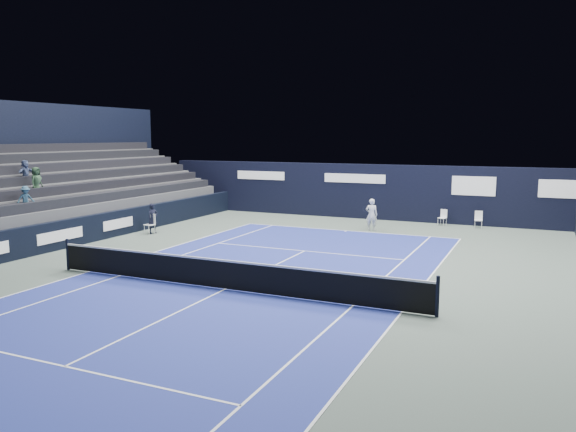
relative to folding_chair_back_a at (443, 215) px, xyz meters
name	(u,v)px	position (x,y,z in m)	size (l,w,h in m)	color
ground	(255,275)	(-4.09, -13.71, -0.56)	(48.00, 48.00, 0.00)	#48564D
court_surface	(225,290)	(-4.09, -15.71, -0.56)	(10.97, 23.77, 0.01)	navy
folding_chair_back_a	(443,215)	(0.00, 0.00, 0.00)	(0.48, 0.49, 0.85)	white
folding_chair_back_b	(479,218)	(1.79, -0.16, -0.07)	(0.42, 0.41, 0.87)	white
line_judge_chair	(151,222)	(-12.48, -8.50, -0.01)	(0.53, 0.51, 0.97)	white
line_judge	(153,218)	(-12.45, -8.38, 0.17)	(0.53, 0.35, 1.46)	black
court_markings	(225,289)	(-4.09, -15.71, -0.55)	(11.03, 23.83, 0.00)	white
tennis_net	(225,273)	(-4.09, -15.71, -0.06)	(12.90, 0.10, 1.10)	black
back_sponsor_wall	(373,192)	(-4.09, 0.79, 0.99)	(26.00, 0.63, 3.10)	black
side_barrier_left	(115,224)	(-13.59, -9.74, 0.04)	(0.33, 22.00, 1.20)	black
spectator_stand	(70,190)	(-17.37, -8.73, 1.39)	(6.00, 18.00, 6.40)	#4A4A4C
tennis_player	(372,215)	(-3.02, -3.20, 0.24)	(0.65, 0.86, 1.60)	silver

